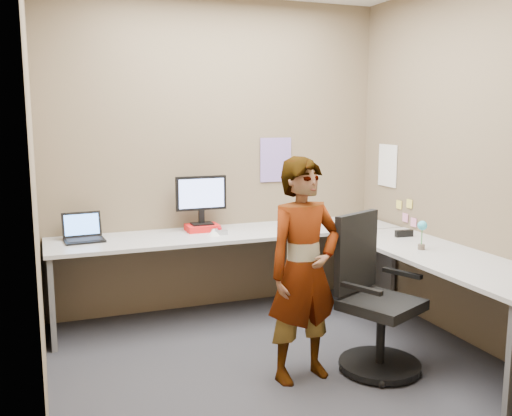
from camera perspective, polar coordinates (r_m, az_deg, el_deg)
name	(u,v)px	position (r m, az deg, el deg)	size (l,w,h in m)	color
ground	(274,360)	(4.16, 1.77, -14.91)	(3.00, 3.00, 0.00)	#26252A
wall_back	(217,156)	(5.03, -3.88, 5.23)	(3.00, 3.00, 0.00)	brown
wall_right	(457,162)	(4.60, 19.42, 4.33)	(2.70, 2.70, 0.00)	brown
wall_left	(34,178)	(3.52, -21.31, 2.81)	(2.70, 2.70, 0.00)	brown
desk	(307,260)	(4.47, 5.09, -5.22)	(2.98, 2.58, 0.73)	#B5B5B5
paper_ream	(202,228)	(4.87, -5.40, -1.97)	(0.27, 0.20, 0.05)	red
monitor	(201,196)	(4.84, -5.50, 1.21)	(0.44, 0.13, 0.41)	black
laptop	(83,233)	(4.69, -16.89, -2.45)	(0.32, 0.27, 0.22)	black
trackball_mouse	(219,232)	(4.71, -3.68, -2.37)	(0.12, 0.08, 0.07)	#B7B7BC
origami	(214,232)	(4.67, -4.23, -2.41)	(0.10, 0.10, 0.06)	white
stapler	(404,233)	(4.77, 14.58, -2.47)	(0.15, 0.04, 0.06)	black
flower	(422,230)	(4.33, 16.27, -2.17)	(0.07, 0.07, 0.22)	brown
calendar_purple	(276,160)	(5.21, 1.98, 4.84)	(0.30, 0.01, 0.40)	#846BB7
calendar_white	(388,166)	(5.32, 13.02, 4.16)	(0.01, 0.28, 0.38)	white
sticky_note_a	(409,204)	(5.07, 15.09, 0.41)	(0.01, 0.07, 0.07)	#F2E059
sticky_note_b	(405,218)	(5.13, 14.70, -0.94)	(0.01, 0.07, 0.07)	pink
sticky_note_c	(414,222)	(5.04, 15.48, -1.39)	(0.01, 0.07, 0.07)	pink
sticky_note_d	(399,205)	(5.20, 14.11, 0.33)	(0.01, 0.07, 0.07)	#F2E059
office_chair	(374,308)	(3.97, 11.67, -9.76)	(0.60, 0.61, 1.04)	black
person	(304,270)	(3.68, 4.81, -6.22)	(0.53, 0.35, 1.45)	#999399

